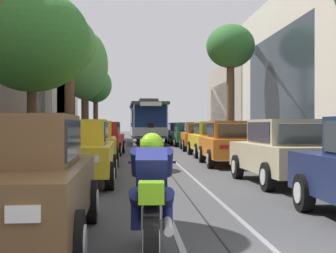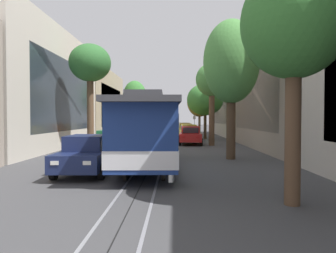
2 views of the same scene
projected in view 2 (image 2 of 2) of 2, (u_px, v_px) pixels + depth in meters
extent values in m
plane|color=#424244|center=(161.00, 145.00, 27.75)|extent=(160.00, 160.00, 0.00)
cube|color=gray|center=(166.00, 148.00, 24.38)|extent=(0.08, 61.55, 0.01)
cube|color=gray|center=(152.00, 148.00, 24.41)|extent=(0.08, 61.55, 0.01)
cube|color=black|center=(159.00, 148.00, 24.39)|extent=(0.03, 61.55, 0.01)
cube|color=beige|center=(242.00, 96.00, 41.90)|extent=(5.94, 17.55, 10.30)
cube|color=#2D3842|center=(219.00, 100.00, 41.97)|extent=(0.04, 12.49, 6.18)
cube|color=gray|center=(289.00, 85.00, 24.08)|extent=(5.34, 17.55, 9.52)
cube|color=#2D3842|center=(253.00, 91.00, 24.14)|extent=(0.04, 12.49, 5.71)
cube|color=tan|center=(96.00, 104.00, 42.30)|extent=(4.14, 17.55, 8.30)
cube|color=#2D3842|center=(112.00, 107.00, 42.27)|extent=(0.04, 12.49, 4.98)
cube|color=beige|center=(32.00, 90.00, 24.46)|extent=(5.34, 17.55, 8.84)
cube|color=#2D3842|center=(67.00, 95.00, 24.42)|extent=(0.04, 12.49, 5.31)
cube|color=brown|center=(184.00, 129.00, 46.54)|extent=(1.90, 4.34, 0.66)
cube|color=brown|center=(184.00, 125.00, 46.37)|extent=(1.52, 2.10, 0.60)
cube|color=#2D3842|center=(184.00, 125.00, 47.21)|extent=(1.34, 0.25, 0.47)
cube|color=#2D3842|center=(185.00, 125.00, 45.19)|extent=(1.30, 0.23, 0.45)
cube|color=#2D3842|center=(179.00, 125.00, 46.37)|extent=(0.07, 1.81, 0.47)
cube|color=#2D3842|center=(190.00, 125.00, 46.38)|extent=(0.07, 1.81, 0.47)
cube|color=white|center=(180.00, 128.00, 48.70)|extent=(0.28, 0.05, 0.14)
cube|color=#B21414|center=(181.00, 129.00, 44.38)|extent=(0.28, 0.05, 0.12)
cube|color=white|center=(187.00, 128.00, 48.70)|extent=(0.28, 0.05, 0.14)
cube|color=#B21414|center=(189.00, 129.00, 44.38)|extent=(0.28, 0.05, 0.12)
cylinder|color=black|center=(178.00, 131.00, 47.88)|extent=(0.21, 0.64, 0.64)
cylinder|color=silver|center=(177.00, 131.00, 47.88)|extent=(0.03, 0.35, 0.35)
cylinder|color=black|center=(190.00, 131.00, 47.88)|extent=(0.21, 0.64, 0.64)
cylinder|color=silver|center=(191.00, 131.00, 47.89)|extent=(0.03, 0.35, 0.35)
cylinder|color=black|center=(179.00, 132.00, 45.21)|extent=(0.21, 0.64, 0.64)
cylinder|color=silver|center=(178.00, 132.00, 45.21)|extent=(0.03, 0.35, 0.35)
cylinder|color=black|center=(191.00, 132.00, 45.22)|extent=(0.21, 0.64, 0.64)
cylinder|color=silver|center=(192.00, 132.00, 45.22)|extent=(0.03, 0.35, 0.35)
cube|color=gold|center=(185.00, 131.00, 40.08)|extent=(1.85, 4.32, 0.66)
cube|color=gold|center=(186.00, 126.00, 39.91)|extent=(1.50, 2.08, 0.60)
cube|color=#2D3842|center=(185.00, 126.00, 40.75)|extent=(1.33, 0.24, 0.47)
cube|color=#2D3842|center=(186.00, 126.00, 38.73)|extent=(1.30, 0.21, 0.45)
cube|color=#2D3842|center=(179.00, 126.00, 39.92)|extent=(0.05, 1.81, 0.47)
cube|color=#2D3842|center=(192.00, 126.00, 39.91)|extent=(0.05, 1.81, 0.47)
cube|color=white|center=(180.00, 130.00, 42.24)|extent=(0.28, 0.04, 0.14)
cube|color=#B21414|center=(182.00, 131.00, 37.92)|extent=(0.28, 0.04, 0.12)
cube|color=white|center=(189.00, 130.00, 42.23)|extent=(0.28, 0.04, 0.14)
cube|color=#B21414|center=(191.00, 131.00, 37.91)|extent=(0.28, 0.04, 0.12)
cylinder|color=black|center=(178.00, 133.00, 41.43)|extent=(0.21, 0.64, 0.64)
cylinder|color=silver|center=(177.00, 133.00, 41.43)|extent=(0.02, 0.35, 0.35)
cylinder|color=black|center=(192.00, 133.00, 41.42)|extent=(0.21, 0.64, 0.64)
cylinder|color=silver|center=(193.00, 133.00, 41.41)|extent=(0.02, 0.35, 0.35)
cylinder|color=black|center=(179.00, 134.00, 38.76)|extent=(0.21, 0.64, 0.64)
cylinder|color=silver|center=(178.00, 134.00, 38.77)|extent=(0.02, 0.35, 0.35)
cylinder|color=black|center=(193.00, 134.00, 38.75)|extent=(0.21, 0.64, 0.64)
cylinder|color=silver|center=(194.00, 134.00, 38.75)|extent=(0.02, 0.35, 0.35)
cube|color=gold|center=(188.00, 133.00, 34.09)|extent=(1.98, 4.37, 0.66)
cube|color=gold|center=(189.00, 127.00, 33.92)|extent=(1.56, 2.12, 0.60)
cube|color=#2D3842|center=(188.00, 127.00, 34.76)|extent=(1.34, 0.28, 0.47)
cube|color=#2D3842|center=(190.00, 128.00, 32.74)|extent=(1.30, 0.25, 0.45)
cube|color=#2D3842|center=(181.00, 127.00, 33.90)|extent=(0.11, 1.81, 0.47)
cube|color=#2D3842|center=(196.00, 127.00, 33.94)|extent=(0.11, 1.81, 0.47)
cube|color=white|center=(182.00, 132.00, 36.23)|extent=(0.28, 0.05, 0.14)
cube|color=#B21414|center=(185.00, 134.00, 31.91)|extent=(0.28, 0.05, 0.12)
cube|color=white|center=(192.00, 132.00, 36.26)|extent=(0.28, 0.05, 0.14)
cube|color=#B21414|center=(196.00, 134.00, 31.94)|extent=(0.28, 0.05, 0.12)
cylinder|color=black|center=(179.00, 136.00, 35.41)|extent=(0.23, 0.65, 0.64)
cylinder|color=silver|center=(178.00, 136.00, 35.41)|extent=(0.03, 0.35, 0.35)
cylinder|color=black|center=(195.00, 136.00, 35.45)|extent=(0.23, 0.65, 0.64)
cylinder|color=silver|center=(196.00, 136.00, 35.45)|extent=(0.03, 0.35, 0.35)
cylinder|color=black|center=(181.00, 137.00, 32.74)|extent=(0.23, 0.65, 0.64)
cylinder|color=silver|center=(180.00, 137.00, 32.74)|extent=(0.03, 0.35, 0.35)
cylinder|color=black|center=(198.00, 137.00, 32.78)|extent=(0.23, 0.65, 0.64)
cylinder|color=silver|center=(199.00, 137.00, 32.79)|extent=(0.03, 0.35, 0.35)
cube|color=red|center=(191.00, 137.00, 28.05)|extent=(2.00, 4.38, 0.66)
cube|color=red|center=(191.00, 130.00, 27.89)|extent=(1.57, 2.13, 0.60)
cube|color=#2D3842|center=(191.00, 130.00, 28.72)|extent=(1.34, 0.28, 0.47)
cube|color=#2D3842|center=(191.00, 130.00, 26.71)|extent=(1.30, 0.26, 0.45)
cube|color=#2D3842|center=(182.00, 130.00, 27.94)|extent=(0.11, 1.81, 0.47)
cube|color=#2D3842|center=(199.00, 130.00, 27.84)|extent=(0.11, 1.81, 0.47)
cube|color=white|center=(184.00, 134.00, 30.24)|extent=(0.28, 0.05, 0.14)
cube|color=#B21414|center=(184.00, 137.00, 25.93)|extent=(0.28, 0.05, 0.12)
cube|color=white|center=(196.00, 134.00, 30.17)|extent=(0.28, 0.05, 0.14)
cube|color=#B21414|center=(198.00, 137.00, 25.86)|extent=(0.28, 0.05, 0.12)
cylinder|color=black|center=(181.00, 140.00, 29.45)|extent=(0.23, 0.65, 0.64)
cylinder|color=silver|center=(180.00, 140.00, 29.46)|extent=(0.04, 0.35, 0.35)
cylinder|color=black|center=(200.00, 140.00, 29.34)|extent=(0.23, 0.65, 0.64)
cylinder|color=silver|center=(201.00, 140.00, 29.33)|extent=(0.04, 0.35, 0.35)
cylinder|color=black|center=(180.00, 142.00, 26.79)|extent=(0.23, 0.65, 0.64)
cylinder|color=silver|center=(179.00, 142.00, 26.80)|extent=(0.04, 0.35, 0.35)
cylinder|color=black|center=(201.00, 142.00, 26.68)|extent=(0.23, 0.65, 0.64)
cylinder|color=silver|center=(203.00, 142.00, 26.67)|extent=(0.04, 0.35, 0.35)
cube|color=#19234C|center=(148.00, 129.00, 45.88)|extent=(1.80, 4.30, 0.66)
cube|color=#19234C|center=(148.00, 125.00, 46.01)|extent=(1.48, 2.07, 0.60)
cube|color=#2D3842|center=(147.00, 125.00, 45.18)|extent=(1.33, 0.22, 0.47)
cube|color=#2D3842|center=(148.00, 125.00, 47.20)|extent=(1.30, 0.20, 0.45)
cube|color=#2D3842|center=(153.00, 125.00, 46.00)|extent=(0.03, 1.81, 0.47)
cube|color=#2D3842|center=(142.00, 125.00, 46.03)|extent=(0.03, 1.81, 0.47)
cube|color=white|center=(151.00, 129.00, 43.71)|extent=(0.28, 0.04, 0.14)
cube|color=#B21414|center=(153.00, 128.00, 48.03)|extent=(0.28, 0.04, 0.12)
cube|color=white|center=(142.00, 129.00, 43.73)|extent=(0.28, 0.04, 0.14)
cube|color=#B21414|center=(145.00, 128.00, 48.05)|extent=(0.28, 0.04, 0.12)
cylinder|color=black|center=(153.00, 132.00, 44.54)|extent=(0.20, 0.64, 0.64)
cylinder|color=silver|center=(154.00, 132.00, 44.54)|extent=(0.02, 0.35, 0.35)
cylinder|color=black|center=(140.00, 132.00, 44.57)|extent=(0.20, 0.64, 0.64)
cylinder|color=silver|center=(140.00, 132.00, 44.58)|extent=(0.02, 0.35, 0.35)
cylinder|color=black|center=(154.00, 131.00, 47.21)|extent=(0.20, 0.64, 0.64)
cylinder|color=silver|center=(155.00, 131.00, 47.20)|extent=(0.02, 0.35, 0.35)
cylinder|color=black|center=(142.00, 131.00, 47.24)|extent=(0.20, 0.64, 0.64)
cylinder|color=silver|center=(142.00, 131.00, 47.24)|extent=(0.02, 0.35, 0.35)
cube|color=#C1B28E|center=(144.00, 131.00, 40.61)|extent=(1.99, 4.37, 0.66)
cube|color=#C1B28E|center=(144.00, 126.00, 40.74)|extent=(1.56, 2.13, 0.60)
cube|color=#2D3842|center=(144.00, 126.00, 39.90)|extent=(1.34, 0.28, 0.47)
cube|color=#2D3842|center=(145.00, 126.00, 41.92)|extent=(1.30, 0.25, 0.45)
cube|color=#2D3842|center=(150.00, 126.00, 40.76)|extent=(0.11, 1.81, 0.47)
cube|color=#2D3842|center=(138.00, 126.00, 40.72)|extent=(0.11, 1.81, 0.47)
cube|color=white|center=(148.00, 131.00, 38.46)|extent=(0.28, 0.05, 0.14)
cube|color=#B21414|center=(149.00, 129.00, 42.78)|extent=(0.28, 0.05, 0.12)
cube|color=white|center=(138.00, 131.00, 38.43)|extent=(0.28, 0.05, 0.14)
cube|color=#B21414|center=(141.00, 129.00, 42.75)|extent=(0.28, 0.05, 0.12)
cylinder|color=black|center=(151.00, 134.00, 39.30)|extent=(0.23, 0.65, 0.64)
cylinder|color=silver|center=(152.00, 134.00, 39.31)|extent=(0.04, 0.35, 0.35)
cylinder|color=black|center=(136.00, 134.00, 39.26)|extent=(0.23, 0.65, 0.64)
cylinder|color=silver|center=(135.00, 134.00, 39.26)|extent=(0.04, 0.35, 0.35)
cylinder|color=black|center=(151.00, 133.00, 41.97)|extent=(0.23, 0.65, 0.64)
cylinder|color=silver|center=(152.00, 133.00, 41.97)|extent=(0.04, 0.35, 0.35)
cylinder|color=black|center=(138.00, 133.00, 41.93)|extent=(0.23, 0.65, 0.64)
cylinder|color=silver|center=(137.00, 133.00, 41.92)|extent=(0.04, 0.35, 0.35)
cube|color=orange|center=(142.00, 133.00, 34.86)|extent=(1.91, 4.35, 0.66)
cube|color=orange|center=(142.00, 127.00, 34.99)|extent=(1.53, 2.10, 0.60)
cube|color=#2D3842|center=(141.00, 128.00, 34.15)|extent=(1.34, 0.26, 0.47)
cube|color=#2D3842|center=(143.00, 127.00, 36.17)|extent=(1.30, 0.23, 0.45)
cube|color=#2D3842|center=(149.00, 127.00, 34.95)|extent=(0.08, 1.81, 0.47)
cube|color=#2D3842|center=(135.00, 127.00, 35.02)|extent=(0.08, 1.81, 0.47)
cube|color=white|center=(144.00, 133.00, 32.67)|extent=(0.28, 0.05, 0.14)
cube|color=#B21414|center=(149.00, 131.00, 36.98)|extent=(0.28, 0.05, 0.12)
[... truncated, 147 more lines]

